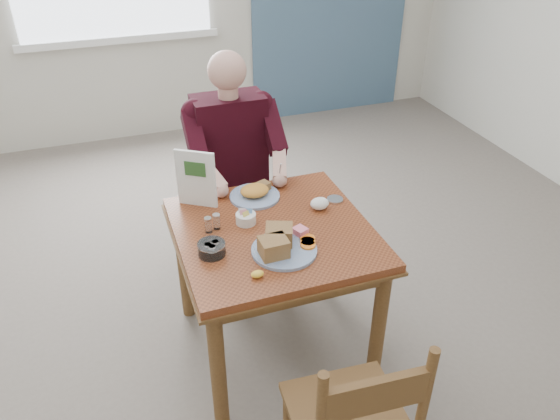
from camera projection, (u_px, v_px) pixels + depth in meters
name	position (u px, v px, depth m)	size (l,w,h in m)	color
floor	(274.00, 343.00, 2.97)	(6.00, 6.00, 0.00)	#665C53
lemon_wedge	(257.00, 274.00, 2.26)	(0.06, 0.04, 0.03)	yellow
napkin	(320.00, 204.00, 2.71)	(0.09, 0.08, 0.06)	white
metal_dish	(335.00, 200.00, 2.79)	(0.08, 0.08, 0.01)	silver
table	(274.00, 248.00, 2.63)	(0.92, 0.92, 0.75)	brown
chair_far	(232.00, 197.00, 3.35)	(0.42, 0.42, 0.95)	brown
diner	(234.00, 154.00, 3.10)	(0.53, 0.56, 1.39)	gray
near_plate	(281.00, 244.00, 2.40)	(0.33, 0.33, 0.10)	white
far_plate	(255.00, 193.00, 2.80)	(0.34, 0.34, 0.07)	white
caddy	(246.00, 218.00, 2.60)	(0.11, 0.11, 0.07)	white
shakers	(212.00, 223.00, 2.54)	(0.09, 0.06, 0.08)	white
creamer	(212.00, 249.00, 2.39)	(0.14, 0.14, 0.06)	white
menu	(196.00, 178.00, 2.67)	(0.18, 0.12, 0.30)	white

